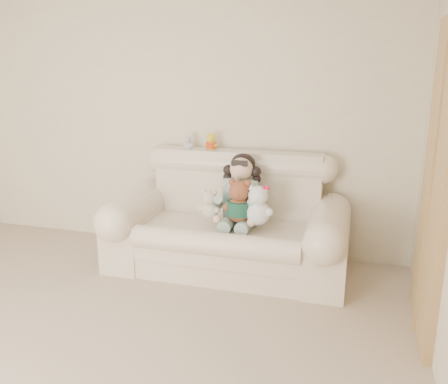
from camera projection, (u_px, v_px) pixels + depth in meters
wall_back at (178, 117)px, 4.63m from camera, size 4.50×0.00×4.50m
sofa at (227, 215)px, 4.19m from camera, size 2.10×0.95×1.03m
door_panel at (437, 184)px, 3.07m from camera, size 0.06×0.90×2.10m
seated_child at (242, 189)px, 4.18m from camera, size 0.41×0.49×0.64m
brown_teddy at (240, 197)px, 4.00m from camera, size 0.34×0.31×0.44m
white_cat at (258, 201)px, 3.94m from camera, size 0.29×0.24×0.41m
cream_teddy at (210, 202)px, 4.09m from camera, size 0.21×0.16×0.31m
yellow_mini_bear at (211, 141)px, 4.44m from camera, size 0.15×0.14×0.20m
grey_mini_plush at (188, 141)px, 4.49m from camera, size 0.12×0.10×0.17m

